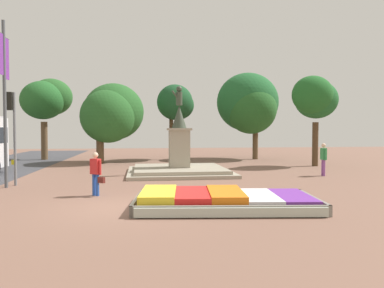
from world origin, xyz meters
TOP-DOWN VIEW (x-y plane):
  - ground_plane at (0.00, 0.00)m, footprint 78.36×78.36m
  - flower_planter at (3.10, -0.54)m, footprint 6.08×3.64m
  - statue_monument at (2.72, 8.99)m, footprint 5.78×5.78m
  - traffic_light_mid_block at (-5.12, 5.38)m, footprint 0.42×0.31m
  - banner_pole at (-5.22, 4.78)m, footprint 0.14×1.07m
  - pedestrian_with_handbag at (-1.13, 2.23)m, footprint 0.61×0.53m
  - pedestrian_near_planter at (10.37, 6.86)m, footprint 0.23×0.57m
  - park_tree_far_left at (12.39, 12.15)m, footprint 3.44×3.18m
  - park_tree_behind_statue at (3.50, 19.24)m, footprint 3.22×3.99m
  - park_tree_far_right at (-7.32, 20.85)m, footprint 4.12×3.97m
  - park_tree_street_side at (9.71, 18.87)m, footprint 5.25×5.88m
  - park_tree_mid_canopy at (-1.65, 16.81)m, footprint 4.68×5.44m

SIDE VIEW (x-z plane):
  - ground_plane at x=0.00m, z-range 0.00..0.00m
  - flower_planter at x=3.10m, z-range -0.05..0.51m
  - statue_monument at x=2.72m, z-range -1.82..3.16m
  - pedestrian_with_handbag at x=-1.13m, z-range 0.10..1.75m
  - pedestrian_near_planter at x=10.37m, z-range 0.15..1.92m
  - traffic_light_mid_block at x=-5.12m, z-range 0.76..4.93m
  - park_tree_mid_canopy at x=-1.65m, z-range 0.70..6.77m
  - banner_pole at x=-5.22m, z-range 0.36..7.52m
  - park_tree_street_side at x=9.71m, z-range 0.96..8.35m
  - park_tree_far_left at x=12.39m, z-range 1.60..7.76m
  - park_tree_behind_statue at x=3.50m, z-range 1.57..7.83m
  - park_tree_far_right at x=-7.32m, z-range 1.66..8.53m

